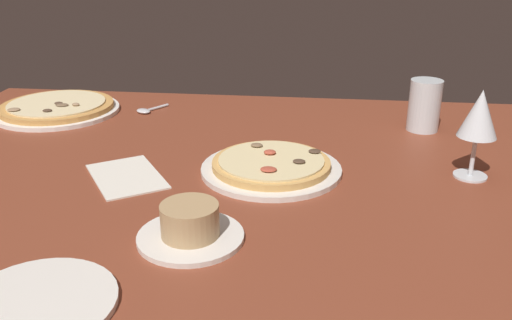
{
  "coord_description": "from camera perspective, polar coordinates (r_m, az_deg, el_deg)",
  "views": [
    {
      "loc": [
        -13.69,
        91.19,
        45.18
      ],
      "look_at": [
        -2.62,
        -1.83,
        7.0
      ],
      "focal_mm": 39.17,
      "sensor_mm": 36.0,
      "label": 1
    }
  ],
  "objects": [
    {
      "name": "water_glass",
      "position": [
        1.3,
        16.8,
        5.14
      ],
      "size": [
        7.03,
        7.03,
        11.43
      ],
      "color": "silver",
      "rests_on": "dining_table"
    },
    {
      "name": "side_plate",
      "position": [
        0.73,
        -21.49,
        -13.54
      ],
      "size": [
        19.02,
        19.02,
        0.9
      ],
      "primitive_type": "cylinder",
      "color": "silver",
      "rests_on": "dining_table"
    },
    {
      "name": "ramekin_on_saucer",
      "position": [
        0.81,
        -6.75,
        -6.72
      ],
      "size": [
        15.55,
        15.55,
        5.55
      ],
      "color": "silver",
      "rests_on": "dining_table"
    },
    {
      "name": "dining_table",
      "position": [
        1.02,
        -1.59,
        -2.93
      ],
      "size": [
        150.0,
        110.0,
        4.0
      ],
      "primitive_type": "cube",
      "color": "brown",
      "rests_on": "ground"
    },
    {
      "name": "spoon",
      "position": [
        1.41,
        -11.11,
        5.01
      ],
      "size": [
        7.15,
        8.89,
        1.0
      ],
      "color": "silver",
      "rests_on": "dining_table"
    },
    {
      "name": "paper_menu",
      "position": [
        1.04,
        -13.07,
        -1.64
      ],
      "size": [
        18.84,
        20.41,
        0.3
      ],
      "primitive_type": "cube",
      "rotation": [
        0.0,
        0.0,
        0.59
      ],
      "color": "silver",
      "rests_on": "dining_table"
    },
    {
      "name": "wine_glass_far",
      "position": [
        1.05,
        21.84,
        4.09
      ],
      "size": [
        6.87,
        6.87,
        16.28
      ],
      "color": "silver",
      "rests_on": "dining_table"
    },
    {
      "name": "pizza_side",
      "position": [
        1.46,
        -19.64,
        5.03
      ],
      "size": [
        29.86,
        29.86,
        3.35
      ],
      "color": "white",
      "rests_on": "dining_table"
    },
    {
      "name": "pizza_main",
      "position": [
        1.03,
        1.57,
        -0.62
      ],
      "size": [
        26.07,
        26.07,
        3.38
      ],
      "color": "silver",
      "rests_on": "dining_table"
    }
  ]
}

